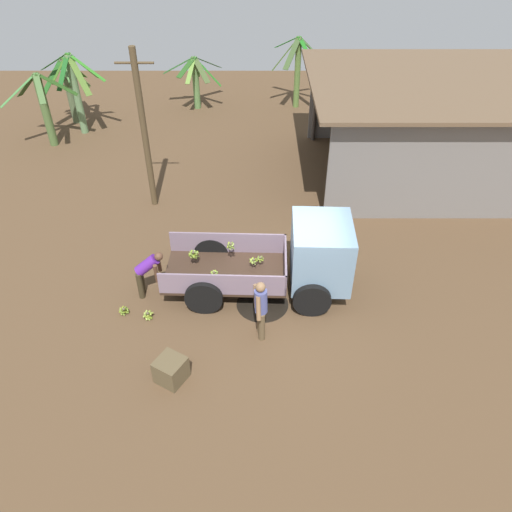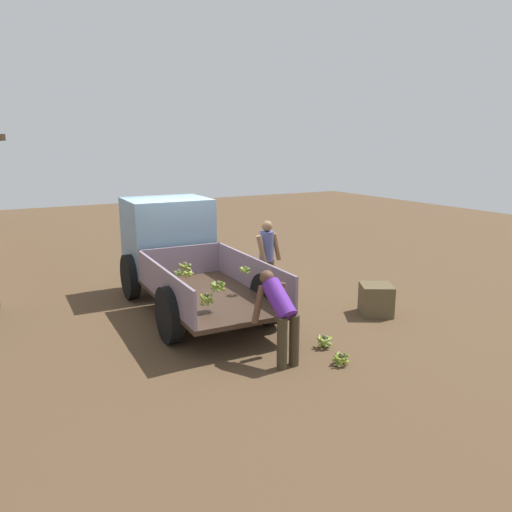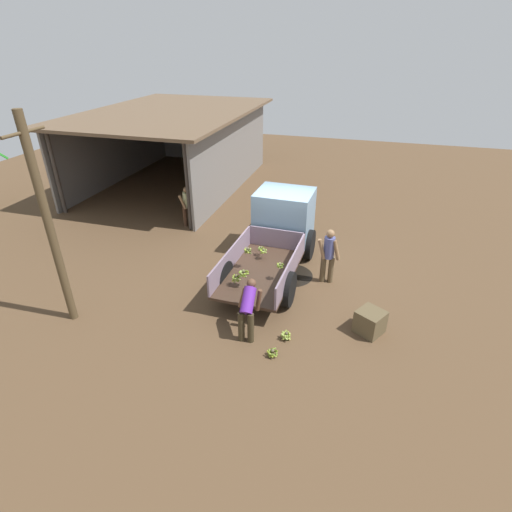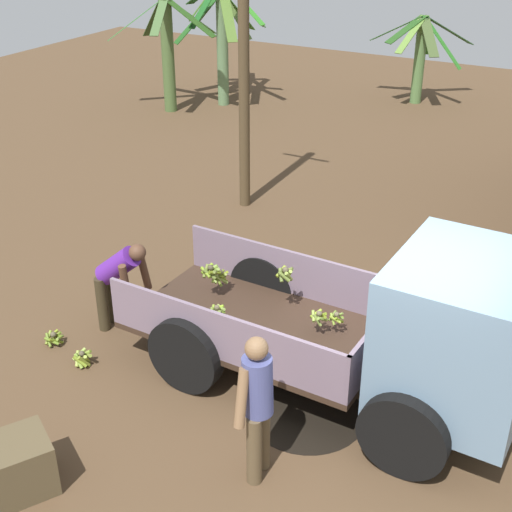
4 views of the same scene
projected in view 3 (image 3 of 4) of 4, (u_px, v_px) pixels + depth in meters
The scene contains 12 objects.
ground at pixel (279, 261), 12.71m from camera, with size 36.00×36.00×0.00m, color brown.
mud_patch_0 at pixel (290, 275), 11.99m from camera, with size 1.35×1.35×0.01m, color black.
cargo_truck at pixel (280, 227), 12.42m from camera, with size 4.84×2.19×2.08m.
warehouse_shed at pixel (176, 129), 18.48m from camera, with size 10.06×6.88×3.41m.
utility_pole at pixel (49, 225), 8.94m from camera, with size 1.10×0.20×5.07m.
banana_palm_5 at pixel (172, 127), 24.20m from camera, with size 2.52×2.40×2.73m.
person_foreground_visitor at pixel (328, 254), 11.23m from camera, with size 0.36×0.67×1.67m.
person_worker_loading at pixel (248, 307), 9.22m from camera, with size 0.77×0.60×1.36m.
person_bystander_near_shed at pixel (187, 204), 14.67m from camera, with size 0.57×0.58×1.56m.
banana_bunch_on_ground_0 at pixel (272, 352), 8.91m from camera, with size 0.27×0.26×0.19m.
banana_bunch_on_ground_1 at pixel (286, 335), 9.40m from camera, with size 0.27×0.26×0.22m.
wooden_crate_0 at pixel (370, 322), 9.56m from camera, with size 0.59×0.59×0.59m, color brown.
Camera 3 is at (-10.79, -2.40, 6.31)m, focal length 28.00 mm.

